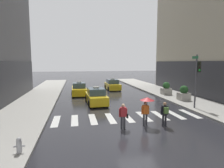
{
  "coord_description": "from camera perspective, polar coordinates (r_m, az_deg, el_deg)",
  "views": [
    {
      "loc": [
        -3.93,
        -11.07,
        4.28
      ],
      "look_at": [
        -0.26,
        8.0,
        2.06
      ],
      "focal_mm": 30.67,
      "sensor_mm": 36.0,
      "label": 1
    }
  ],
  "objects": [
    {
      "name": "fire_hydrant",
      "position": [
        10.12,
        -25.96,
        -16.05
      ],
      "size": [
        0.48,
        0.24,
        0.72
      ],
      "color": "#B2B2B7",
      "rests_on": "curb_left"
    },
    {
      "name": "traffic_light_pole",
      "position": [
        18.72,
        24.04,
        2.83
      ],
      "size": [
        0.44,
        0.84,
        4.8
      ],
      "color": "#47474C",
      "rests_on": "curb_right"
    },
    {
      "name": "taxi_second",
      "position": [
        25.47,
        -9.8,
        -1.59
      ],
      "size": [
        1.95,
        4.55,
        1.8
      ],
      "color": "yellow",
      "rests_on": "ground"
    },
    {
      "name": "planter_mid_block",
      "position": [
        25.5,
        15.84,
        -1.4
      ],
      "size": [
        1.1,
        1.1,
        1.6
      ],
      "color": "#A8A399",
      "rests_on": "curb_right"
    },
    {
      "name": "pedestrian_with_backpack",
      "position": [
        13.31,
        15.47,
        -8.11
      ],
      "size": [
        0.55,
        0.43,
        1.65
      ],
      "color": "black",
      "rests_on": "ground"
    },
    {
      "name": "pedestrian_with_handbag",
      "position": [
        12.42,
        3.38,
        -9.12
      ],
      "size": [
        0.6,
        0.24,
        1.65
      ],
      "color": "#333338",
      "rests_on": "ground"
    },
    {
      "name": "planter_near_corner",
      "position": [
        22.31,
        20.62,
        -2.68
      ],
      "size": [
        1.1,
        1.1,
        1.6
      ],
      "color": "#A8A399",
      "rests_on": "curb_right"
    },
    {
      "name": "ground_plane",
      "position": [
        12.5,
        8.37,
        -13.58
      ],
      "size": [
        160.0,
        160.0,
        0.0
      ],
      "primitive_type": "plane",
      "color": "#26262B"
    },
    {
      "name": "pedestrian_with_umbrella",
      "position": [
        13.08,
        10.26,
        -5.78
      ],
      "size": [
        0.96,
        0.96,
        1.94
      ],
      "color": "#333338",
      "rests_on": "ground"
    },
    {
      "name": "taxi_lead",
      "position": [
        19.87,
        -4.78,
        -3.81
      ],
      "size": [
        2.1,
        4.62,
        1.8
      ],
      "color": "yellow",
      "rests_on": "ground"
    },
    {
      "name": "taxi_third",
      "position": [
        29.86,
        0.13,
        -0.31
      ],
      "size": [
        1.99,
        4.57,
        1.8
      ],
      "color": "yellow",
      "rests_on": "ground"
    },
    {
      "name": "crosswalk_markings",
      "position": [
        15.22,
        4.6,
        -9.82
      ],
      "size": [
        11.3,
        2.8,
        0.01
      ],
      "color": "silver",
      "rests_on": "ground"
    }
  ]
}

